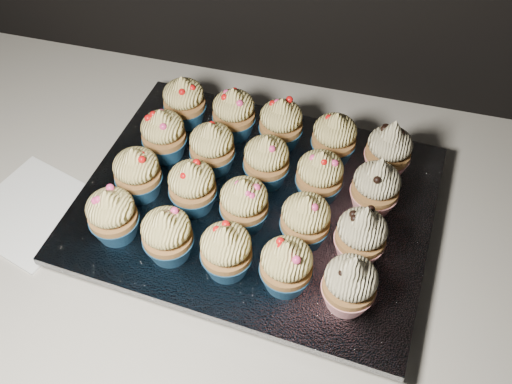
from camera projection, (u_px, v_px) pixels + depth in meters
The scene contains 25 objects.
cabinet at pixel (179, 339), 1.18m from camera, with size 2.40×0.60×0.86m, color black.
worktop at pixel (147, 205), 0.83m from camera, with size 2.44×0.64×0.04m, color silver.
napkin at pixel (32, 211), 0.80m from camera, with size 0.15×0.15×0.00m, color white.
baking_tray at pixel (256, 210), 0.79m from camera, with size 0.43×0.33×0.02m, color black.
foil_lining at pixel (256, 202), 0.77m from camera, with size 0.46×0.36×0.01m, color silver.
cupcake_0 at pixel (112, 215), 0.70m from camera, with size 0.06×0.06×0.08m.
cupcake_1 at pixel (167, 235), 0.69m from camera, with size 0.06×0.06×0.08m.
cupcake_2 at pixel (226, 251), 0.67m from camera, with size 0.06×0.06×0.08m.
cupcake_3 at pixel (286, 266), 0.66m from camera, with size 0.06×0.06×0.08m.
cupcake_4 at pixel (350, 283), 0.64m from camera, with size 0.06×0.06×0.10m.
cupcake_5 at pixel (138, 173), 0.75m from camera, with size 0.06×0.06×0.08m.
cupcake_6 at pixel (192, 186), 0.73m from camera, with size 0.06×0.06×0.08m.
cupcake_7 at pixel (244, 204), 0.72m from camera, with size 0.06×0.06×0.08m.
cupcake_8 at pixel (305, 220), 0.70m from camera, with size 0.06×0.06×0.08m.
cupcake_9 at pixel (361, 235), 0.68m from camera, with size 0.06×0.06×0.10m.
cupcake_10 at pixel (164, 135), 0.79m from camera, with size 0.06×0.06×0.08m.
cupcake_11 at pixel (212, 148), 0.78m from camera, with size 0.06×0.06×0.08m.
cupcake_12 at pixel (266, 161), 0.76m from camera, with size 0.06×0.06×0.08m.
cupcake_13 at pixel (320, 176), 0.75m from camera, with size 0.06×0.06×0.08m.
cupcake_14 at pixel (376, 187), 0.73m from camera, with size 0.06×0.06×0.10m.
cupcake_15 at pixel (184, 102), 0.84m from camera, with size 0.06×0.06×0.08m.
cupcake_16 at pixel (234, 113), 0.82m from camera, with size 0.06×0.06×0.08m.
cupcake_17 at pixel (281, 124), 0.81m from camera, with size 0.06×0.06×0.08m.
cupcake_18 at pixel (334, 138), 0.79m from camera, with size 0.06×0.06×0.08m.
cupcake_19 at pixel (389, 150), 0.77m from camera, with size 0.06×0.06×0.10m.
Camera 1 is at (0.29, 1.24, 1.53)m, focal length 40.00 mm.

